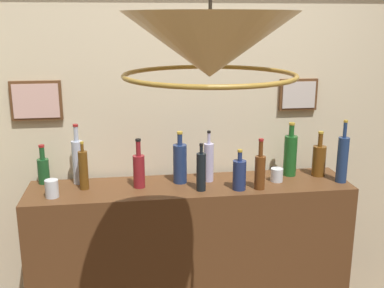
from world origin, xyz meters
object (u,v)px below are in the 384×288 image
at_px(liquor_bottle_sherry, 290,154).
at_px(liquor_bottle_scotch, 43,169).
at_px(liquor_bottle_whiskey, 319,160).
at_px(glass_tumbler_rocks, 277,175).
at_px(liquor_bottle_bourbon, 180,163).
at_px(liquor_bottle_tequila, 139,170).
at_px(liquor_bottle_rye, 201,171).
at_px(liquor_bottle_vermouth, 343,159).
at_px(glass_tumbler_highball, 52,189).
at_px(liquor_bottle_gin, 83,170).
at_px(pendant_lamp, 210,47).
at_px(liquor_bottle_port, 260,171).
at_px(liquor_bottle_mezcal, 209,162).
at_px(liquor_bottle_amaro, 78,160).
at_px(liquor_bottle_rum, 239,174).

bearing_deg(liquor_bottle_sherry, liquor_bottle_scotch, 177.54).
distance_m(liquor_bottle_whiskey, glass_tumbler_rocks, 0.29).
distance_m(liquor_bottle_bourbon, liquor_bottle_whiskey, 0.82).
xyz_separation_m(liquor_bottle_tequila, liquor_bottle_rye, (0.33, -0.10, 0.01)).
xyz_separation_m(liquor_bottle_bourbon, liquor_bottle_vermouth, (0.90, -0.12, 0.02)).
bearing_deg(glass_tumbler_highball, liquor_bottle_bourbon, 10.87).
relative_size(liquor_bottle_whiskey, glass_tumbler_rocks, 3.52).
bearing_deg(liquor_bottle_gin, liquor_bottle_tequila, -2.63).
bearing_deg(pendant_lamp, liquor_bottle_gin, 119.89).
bearing_deg(glass_tumbler_highball, liquor_bottle_port, -1.71).
xyz_separation_m(liquor_bottle_mezcal, glass_tumbler_highball, (-0.85, -0.13, -0.07)).
height_order(liquor_bottle_bourbon, liquor_bottle_whiskey, liquor_bottle_bourbon).
height_order(liquor_bottle_vermouth, pendant_lamp, pendant_lamp).
height_order(liquor_bottle_bourbon, glass_tumbler_rocks, liquor_bottle_bourbon).
height_order(liquor_bottle_amaro, pendant_lamp, pendant_lamp).
bearing_deg(liquor_bottle_scotch, glass_tumbler_highball, -71.70).
height_order(liquor_bottle_tequila, liquor_bottle_vermouth, liquor_bottle_vermouth).
bearing_deg(liquor_bottle_tequila, liquor_bottle_amaro, 161.34).
bearing_deg(liquor_bottle_mezcal, liquor_bottle_rum, -48.97).
bearing_deg(glass_tumbler_rocks, liquor_bottle_rum, -158.02).
bearing_deg(liquor_bottle_port, liquor_bottle_whiskey, 22.43).
height_order(liquor_bottle_gin, glass_tumbler_rocks, liquor_bottle_gin).
bearing_deg(liquor_bottle_gin, liquor_bottle_whiskey, 1.49).
distance_m(liquor_bottle_gin, liquor_bottle_sherry, 1.19).
relative_size(liquor_bottle_rye, liquor_bottle_scotch, 1.17).
distance_m(liquor_bottle_vermouth, glass_tumbler_highball, 1.59).
height_order(liquor_bottle_vermouth, liquor_bottle_whiskey, liquor_bottle_vermouth).
distance_m(liquor_bottle_bourbon, liquor_bottle_rye, 0.17).
relative_size(liquor_bottle_gin, pendant_lamp, 0.42).
distance_m(liquor_bottle_bourbon, liquor_bottle_sherry, 0.66).
xyz_separation_m(liquor_bottle_gin, liquor_bottle_amaro, (-0.04, 0.10, 0.02)).
relative_size(liquor_bottle_vermouth, liquor_bottle_whiskey, 1.34).
distance_m(liquor_bottle_bourbon, glass_tumbler_highball, 0.70).
height_order(liquor_bottle_gin, liquor_bottle_tequila, liquor_bottle_tequila).
relative_size(liquor_bottle_mezcal, liquor_bottle_whiskey, 1.10).
bearing_deg(liquor_bottle_whiskey, liquor_bottle_port, -157.57).
height_order(liquor_bottle_rum, liquor_bottle_rye, liquor_bottle_rye).
bearing_deg(pendant_lamp, liquor_bottle_scotch, 126.04).
height_order(liquor_bottle_rye, liquor_bottle_amaro, liquor_bottle_amaro).
xyz_separation_m(liquor_bottle_rye, pendant_lamp, (-0.10, -0.80, 0.70)).
relative_size(liquor_bottle_gin, liquor_bottle_mezcal, 0.90).
relative_size(liquor_bottle_tequila, liquor_bottle_whiskey, 1.03).
distance_m(liquor_bottle_rum, liquor_bottle_vermouth, 0.60).
bearing_deg(liquor_bottle_vermouth, liquor_bottle_gin, 176.45).
xyz_separation_m(liquor_bottle_gin, liquor_bottle_rye, (0.62, -0.11, -0.00)).
bearing_deg(pendant_lamp, liquor_bottle_rum, 68.33).
relative_size(liquor_bottle_rye, glass_tumbler_rocks, 3.45).
relative_size(liquor_bottle_mezcal, liquor_bottle_rum, 1.31).
bearing_deg(liquor_bottle_rum, pendant_lamp, -111.67).
distance_m(liquor_bottle_port, liquor_bottle_whiskey, 0.44).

